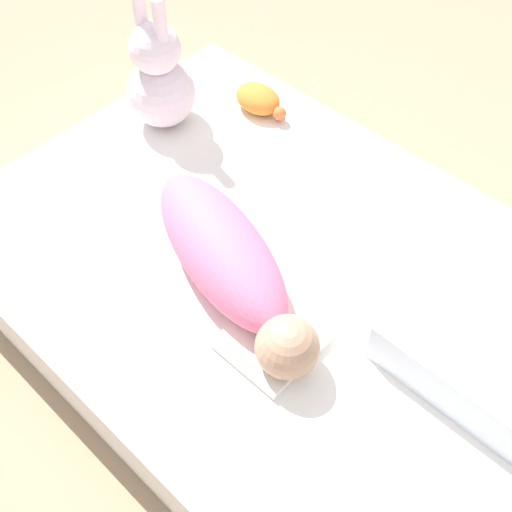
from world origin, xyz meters
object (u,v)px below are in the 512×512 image
at_px(swaddled_baby, 229,260).
at_px(pillow, 493,340).
at_px(bunny_plush, 159,80).
at_px(turtle_plush, 259,99).

distance_m(swaddled_baby, pillow, 0.54).
height_order(swaddled_baby, bunny_plush, bunny_plush).
distance_m(pillow, bunny_plush, 0.99).
relative_size(bunny_plush, turtle_plush, 2.19).
bearing_deg(swaddled_baby, bunny_plush, 169.32).
bearing_deg(turtle_plush, bunny_plush, -127.71).
relative_size(swaddled_baby, bunny_plush, 1.57).
bearing_deg(pillow, turtle_plush, 163.40).
bearing_deg(pillow, swaddled_baby, -156.26).
relative_size(pillow, bunny_plush, 0.97).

